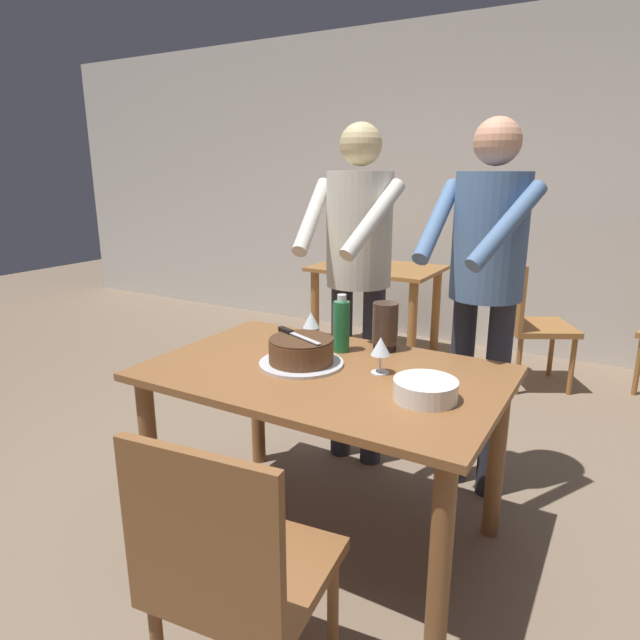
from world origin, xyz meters
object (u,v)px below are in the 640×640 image
main_dining_table (324,398)px  cake_knife (291,333)px  wine_glass_near (381,348)px  person_cutting_cake (358,260)px  water_bottle (341,325)px  background_chair_2 (529,319)px  plate_stack (425,390)px  wine_glass_far (311,321)px  hurricane_lamp (385,326)px  cake_on_platter (301,352)px  chair_near_side (232,569)px  background_table (376,286)px  person_standing_beside (486,271)px

main_dining_table → cake_knife: size_ratio=5.32×
wine_glass_near → person_cutting_cake: (-0.38, 0.58, 0.22)m
cake_knife → water_bottle: bearing=58.2°
wine_glass_near → background_chair_2: background_chair_2 is taller
plate_stack → wine_glass_far: wine_glass_far is taller
water_bottle → hurricane_lamp: 0.19m
wine_glass_near → background_chair_2: size_ratio=0.16×
cake_on_platter → hurricane_lamp: 0.40m
wine_glass_near → chair_near_side: 0.97m
person_cutting_cake → background_table: bearing=111.0°
cake_knife → main_dining_table: bearing=-10.7°
wine_glass_far → hurricane_lamp: 0.33m
chair_near_side → hurricane_lamp: bearing=94.0°
plate_stack → wine_glass_far: size_ratio=1.53×
cake_on_platter → wine_glass_near: wine_glass_near is taller
water_bottle → background_chair_2: bearing=76.9°
water_bottle → background_table: bearing=110.3°
chair_near_side → wine_glass_near: bearing=89.0°
cake_on_platter → cake_knife: (-0.07, 0.03, 0.06)m
hurricane_lamp → background_table: bearing=115.2°
main_dining_table → chair_near_side: bearing=-77.2°
wine_glass_far → chair_near_side: (0.41, -1.08, -0.36)m
cake_knife → background_chair_2: bearing=75.0°
cake_on_platter → plate_stack: cake_on_platter is taller
person_cutting_cake → person_standing_beside: size_ratio=1.00×
wine_glass_far → chair_near_side: bearing=-69.5°
chair_near_side → background_table: bearing=107.8°
plate_stack → hurricane_lamp: (-0.33, 0.42, 0.07)m
water_bottle → hurricane_lamp: (0.16, 0.11, -0.01)m
cake_knife → wine_glass_near: bearing=6.5°
cake_knife → wine_glass_near: (0.38, 0.04, -0.01)m
water_bottle → person_standing_beside: person_standing_beside is taller
wine_glass_far → background_chair_2: bearing=72.1°
wine_glass_far → background_table: 2.14m
chair_near_side → background_chair_2: 3.03m
wine_glass_near → person_standing_beside: 0.69m
cake_on_platter → person_cutting_cake: person_cutting_cake is taller
hurricane_lamp → cake_on_platter: bearing=-122.4°
cake_knife → background_chair_2: size_ratio=0.29×
background_table → water_bottle: bearing=-69.7°
cake_on_platter → plate_stack: size_ratio=1.55×
plate_stack → person_standing_beside: (-0.01, 0.76, 0.29)m
wine_glass_far → hurricane_lamp: (0.32, 0.08, 0.00)m
plate_stack → wine_glass_far: 0.74m
main_dining_table → person_cutting_cake: person_cutting_cake is taller
cake_on_platter → chair_near_side: size_ratio=0.38×
cake_on_platter → wine_glass_far: (-0.11, 0.26, 0.05)m
chair_near_side → background_chair_2: bearing=85.9°
plate_stack → hurricane_lamp: hurricane_lamp is taller
plate_stack → background_chair_2: background_chair_2 is taller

